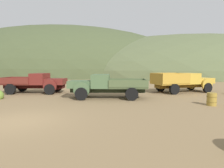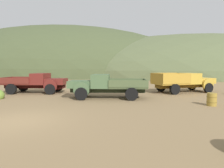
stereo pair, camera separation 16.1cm
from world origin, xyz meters
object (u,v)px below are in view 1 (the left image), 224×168
object	(u,v)px
truck_faded_yellow	(187,82)
oil_drum_by_truck	(212,99)
truck_oxblood	(40,83)
truck_weathered_green	(102,85)

from	to	relation	value
truck_faded_yellow	oil_drum_by_truck	world-z (taller)	truck_faded_yellow
truck_oxblood	truck_weathered_green	world-z (taller)	same
truck_oxblood	truck_faded_yellow	distance (m)	14.43
truck_weathered_green	oil_drum_by_truck	world-z (taller)	truck_weathered_green
truck_oxblood	truck_faded_yellow	world-z (taller)	truck_faded_yellow
truck_weathered_green	truck_faded_yellow	distance (m)	9.07
truck_faded_yellow	oil_drum_by_truck	bearing A→B (deg)	-117.16
truck_weathered_green	truck_faded_yellow	size ratio (longest dim) A/B	0.95
truck_oxblood	truck_faded_yellow	size ratio (longest dim) A/B	0.90
truck_faded_yellow	truck_weathered_green	bearing A→B (deg)	-173.77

